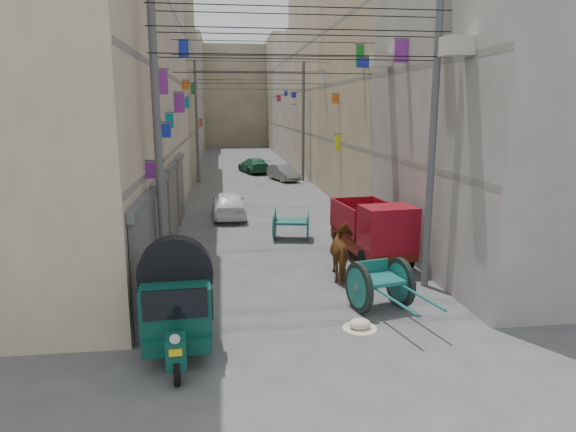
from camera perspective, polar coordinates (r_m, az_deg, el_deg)
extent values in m
plane|color=#474749|center=(9.00, 7.41, -21.48)|extent=(140.00, 140.00, 0.00)
cube|color=slate|center=(15.49, -15.15, 5.02)|extent=(0.25, 9.80, 0.18)
cube|color=slate|center=(15.45, -15.78, 16.13)|extent=(0.25, 9.80, 0.18)
cube|color=beige|center=(26.94, -20.78, 13.38)|extent=(8.00, 12.00, 12.00)
cube|color=slate|center=(26.39, -12.03, 7.83)|extent=(0.25, 11.76, 0.18)
cube|color=slate|center=(26.37, -12.32, 14.35)|extent=(0.25, 11.76, 0.18)
cube|color=slate|center=(26.68, -12.62, 20.79)|extent=(0.25, 11.76, 0.18)
cube|color=#AFA78A|center=(39.76, -16.55, 14.36)|extent=(8.00, 14.00, 14.00)
cube|color=slate|center=(39.35, -10.57, 9.13)|extent=(0.25, 13.72, 0.18)
cube|color=slate|center=(39.33, -10.74, 13.50)|extent=(0.25, 13.72, 0.18)
cube|color=slate|center=(39.54, -10.91, 17.85)|extent=(0.25, 13.72, 0.18)
cube|color=#9F9A95|center=(53.59, -14.13, 12.54)|extent=(8.00, 14.00, 11.80)
cube|color=slate|center=(53.32, -9.78, 9.82)|extent=(0.25, 13.72, 0.18)
cube|color=slate|center=(53.31, -9.90, 13.05)|extent=(0.25, 13.72, 0.18)
cube|color=slate|center=(53.46, -10.02, 16.26)|extent=(0.25, 13.72, 0.18)
cube|color=tan|center=(66.55, -12.88, 13.13)|extent=(8.00, 12.00, 13.50)
cube|color=slate|center=(66.31, -9.35, 10.20)|extent=(0.25, 11.76, 0.18)
cube|color=slate|center=(66.30, -9.44, 12.79)|extent=(0.25, 11.76, 0.18)
cube|color=slate|center=(66.42, -9.53, 15.38)|extent=(0.25, 11.76, 0.18)
cube|color=#9F9A95|center=(18.32, 26.89, 15.53)|extent=(8.00, 10.00, 13.00)
cube|color=slate|center=(16.54, 14.55, 5.46)|extent=(0.25, 9.80, 0.18)
cube|color=slate|center=(16.50, 15.11, 15.87)|extent=(0.25, 9.80, 0.18)
cube|color=tan|center=(28.12, 13.91, 13.69)|extent=(8.00, 12.00, 12.00)
cube|color=slate|center=(27.02, 5.84, 8.12)|extent=(0.25, 11.76, 0.18)
cube|color=slate|center=(26.99, 5.98, 14.48)|extent=(0.25, 11.76, 0.18)
cube|color=slate|center=(27.30, 6.12, 20.78)|extent=(0.25, 11.76, 0.18)
cube|color=#C6B496|center=(40.57, 7.17, 14.69)|extent=(8.00, 14.00, 14.00)
cube|color=slate|center=(39.77, 1.53, 9.35)|extent=(0.25, 13.72, 0.18)
cube|color=slate|center=(39.75, 1.55, 13.68)|extent=(0.25, 13.72, 0.18)
cube|color=slate|center=(39.96, 1.58, 17.98)|extent=(0.25, 13.72, 0.18)
cube|color=beige|center=(54.20, 3.36, 12.86)|extent=(8.00, 14.00, 11.80)
cube|color=slate|center=(53.63, -0.82, 10.00)|extent=(0.25, 13.72, 0.18)
cube|color=slate|center=(53.62, -0.83, 13.21)|extent=(0.25, 13.72, 0.18)
cube|color=slate|center=(53.78, -0.84, 16.40)|extent=(0.25, 13.72, 0.18)
cube|color=#AFA78A|center=(67.03, 1.25, 13.40)|extent=(8.00, 12.00, 13.50)
cube|color=slate|center=(66.56, -2.13, 10.35)|extent=(0.25, 11.76, 0.18)
cube|color=slate|center=(66.55, -2.15, 12.94)|extent=(0.25, 11.76, 0.18)
cube|color=slate|center=(66.67, -2.17, 15.52)|extent=(0.25, 11.76, 0.18)
cube|color=#AFA78A|center=(73.30, -5.96, 13.02)|extent=(22.00, 10.00, 13.00)
cube|color=#46464B|center=(12.73, -15.67, -5.18)|extent=(0.12, 3.00, 2.60)
cube|color=#525254|center=(12.39, -15.95, 1.25)|extent=(0.18, 3.20, 0.25)
cube|color=#46464B|center=(16.28, -13.87, -1.40)|extent=(0.12, 3.00, 2.60)
cube|color=#525254|center=(16.01, -14.05, 3.66)|extent=(0.18, 3.20, 0.25)
cube|color=#46464B|center=(19.88, -12.72, 1.03)|extent=(0.12, 3.00, 2.60)
cube|color=#525254|center=(19.66, -12.85, 5.18)|extent=(0.18, 3.20, 0.25)
cube|color=#46464B|center=(23.61, -11.91, 2.75)|extent=(0.12, 3.00, 2.60)
cube|color=#525254|center=(23.43, -12.01, 6.25)|extent=(0.18, 3.20, 0.25)
cube|color=#1B2DBD|center=(41.95, 0.63, 13.28)|extent=(0.38, 0.08, 0.41)
cube|color=#B4183E|center=(48.91, -9.69, 10.15)|extent=(0.27, 0.08, 0.71)
cube|color=purple|center=(13.88, -14.63, 4.93)|extent=(0.44, 0.08, 0.42)
cube|color=purple|center=(23.12, -11.99, 12.20)|extent=(0.45, 0.08, 0.84)
cube|color=#B4183E|center=(52.46, -1.04, 12.92)|extent=(0.41, 0.08, 0.59)
cube|color=#1B2DBD|center=(17.12, -13.53, 9.21)|extent=(0.38, 0.08, 0.44)
cube|color=silver|center=(41.21, 0.73, 11.74)|extent=(0.43, 0.08, 0.72)
cube|color=#1B2DBD|center=(47.26, -0.24, 13.45)|extent=(0.28, 0.08, 0.44)
cube|color=#1B2DBD|center=(27.47, -11.51, 17.73)|extent=(0.48, 0.08, 0.84)
cube|color=#D56119|center=(45.38, -9.84, 10.09)|extent=(0.31, 0.08, 0.44)
cube|color=#D56119|center=(26.92, 5.30, 12.83)|extent=(0.35, 0.08, 0.45)
cube|color=silver|center=(30.52, 3.82, 15.05)|extent=(0.34, 0.08, 0.79)
cube|color=#0D7A90|center=(19.36, -13.03, 10.27)|extent=(0.28, 0.08, 0.52)
cube|color=#198D28|center=(36.94, -10.54, 13.72)|extent=(0.28, 0.08, 0.74)
cube|color=#E5F31B|center=(26.49, 5.55, 8.10)|extent=(0.26, 0.08, 0.80)
cube|color=#D56119|center=(17.71, 12.55, 17.28)|extent=(0.34, 0.08, 0.55)
cube|color=purple|center=(15.92, -14.07, 14.18)|extent=(0.47, 0.08, 0.67)
cube|color=#D56119|center=(28.48, -11.29, 14.06)|extent=(0.40, 0.08, 0.47)
cube|color=#0D7A90|center=(28.98, -11.23, 12.25)|extent=(0.32, 0.08, 0.55)
cube|color=#1B2DBD|center=(21.85, 8.35, 16.44)|extent=(0.47, 0.08, 0.35)
cube|color=#198D28|center=(22.71, 7.98, 17.15)|extent=(0.32, 0.08, 0.89)
cube|color=purple|center=(17.62, 12.48, 17.43)|extent=(0.44, 0.08, 0.69)
cube|color=#198D28|center=(13.55, -15.95, 3.19)|extent=(0.10, 3.20, 0.80)
cube|color=purple|center=(22.43, -12.64, 6.63)|extent=(0.10, 3.20, 0.80)
cube|color=#198D28|center=(34.37, -10.89, 8.42)|extent=(0.10, 3.20, 0.80)
cube|color=#E5F31B|center=(46.34, -10.03, 9.29)|extent=(0.10, 3.20, 0.80)
cube|color=purple|center=(14.71, 17.17, 3.78)|extent=(0.10, 3.20, 0.80)
cube|color=#E5F31B|center=(23.15, 7.94, 6.95)|extent=(0.10, 3.20, 0.80)
cube|color=#0D7A90|center=(34.84, 2.72, 8.66)|extent=(0.10, 3.20, 0.80)
cube|color=#E5F31B|center=(46.69, 0.11, 9.48)|extent=(0.10, 3.20, 0.80)
cube|color=#B7B1A4|center=(13.59, 18.25, 17.49)|extent=(0.70, 0.55, 0.45)
cube|color=#B7B1A4|center=(19.19, 10.29, 16.66)|extent=(0.70, 0.55, 0.45)
cylinder|color=#525254|center=(13.38, -14.23, 7.50)|extent=(0.20, 0.20, 8.00)
cylinder|color=#525254|center=(14.43, 15.74, 7.71)|extent=(0.20, 0.20, 8.00)
cylinder|color=#525254|center=(35.30, -10.10, 10.16)|extent=(0.20, 0.20, 8.00)
cylinder|color=#525254|center=(35.71, 1.71, 10.35)|extent=(0.20, 0.20, 8.00)
cylinder|color=black|center=(12.98, 1.73, 17.45)|extent=(7.40, 0.02, 0.02)
cylinder|color=black|center=(13.05, 1.75, 20.08)|extent=(7.40, 0.02, 0.02)
cylinder|color=black|center=(13.13, 1.76, 22.24)|extent=(7.40, 0.02, 0.02)
cylinder|color=black|center=(13.96, 1.05, 17.06)|extent=(7.40, 0.02, 0.02)
cylinder|color=black|center=(14.03, 1.06, 19.50)|extent=(7.40, 0.02, 0.02)
cylinder|color=black|center=(14.10, 1.07, 21.51)|extent=(7.40, 0.02, 0.02)
cylinder|color=black|center=(19.40, -1.42, 15.60)|extent=(7.40, 0.02, 0.02)
cylinder|color=black|center=(19.45, -1.43, 17.36)|extent=(7.40, 0.02, 0.02)
cylinder|color=black|center=(19.50, -1.44, 18.82)|extent=(7.40, 0.02, 0.02)
cylinder|color=black|center=(27.36, -3.23, 14.49)|extent=(7.40, 0.02, 0.02)
cylinder|color=black|center=(27.39, -3.25, 15.74)|extent=(7.40, 0.02, 0.02)
cylinder|color=black|center=(27.43, -3.26, 16.79)|extent=(7.40, 0.02, 0.02)
cylinder|color=black|center=(35.33, -4.22, 13.88)|extent=(7.40, 0.02, 0.02)
cylinder|color=black|center=(35.36, -4.23, 14.85)|extent=(7.40, 0.02, 0.02)
cylinder|color=black|center=(35.39, -4.25, 15.66)|extent=(7.40, 0.02, 0.02)
cylinder|color=black|center=(9.91, -12.24, -16.36)|extent=(0.16, 0.59, 0.58)
cylinder|color=black|center=(11.73, -14.86, -11.87)|extent=(0.16, 0.59, 0.58)
cylinder|color=black|center=(11.69, -9.13, -11.69)|extent=(0.16, 0.59, 0.58)
cube|color=#0B3F35|center=(11.04, -12.11, -12.09)|extent=(1.41, 2.05, 0.29)
cube|color=#0B3F35|center=(9.81, -12.32, -14.49)|extent=(0.39, 0.49, 0.57)
cylinder|color=silver|center=(9.43, -12.46, -13.14)|extent=(0.19, 0.06, 0.19)
cube|color=yellow|center=(9.53, -12.39, -14.62)|extent=(0.23, 0.04, 0.13)
cube|color=#0B3F35|center=(10.87, -12.24, -9.12)|extent=(1.45, 1.85, 0.99)
cube|color=black|center=(9.93, -12.44, -9.57)|extent=(1.20, 0.13, 0.57)
cube|color=black|center=(10.88, -15.93, -8.70)|extent=(0.11, 1.25, 0.68)
cube|color=black|center=(10.82, -8.59, -8.46)|extent=(0.11, 1.25, 0.68)
cube|color=white|center=(10.21, -12.24, -13.72)|extent=(1.30, 0.12, 0.06)
cylinder|color=black|center=(12.82, 7.88, -7.89)|extent=(0.41, 1.25, 1.25)
cylinder|color=#145B55|center=(12.82, 7.88, -7.89)|extent=(0.37, 0.99, 0.98)
cylinder|color=#525254|center=(12.82, 7.88, -7.89)|extent=(0.23, 0.20, 0.16)
cylinder|color=black|center=(13.38, 12.32, -7.20)|extent=(0.41, 1.25, 1.25)
cylinder|color=#145B55|center=(13.38, 12.32, -7.20)|extent=(0.37, 0.99, 0.98)
cylinder|color=#525254|center=(13.38, 12.32, -7.20)|extent=(0.23, 0.20, 0.16)
cylinder|color=#525254|center=(13.09, 10.15, -7.54)|extent=(1.20, 0.34, 0.07)
cube|color=#145B55|center=(13.04, 10.18, -6.88)|extent=(1.14, 1.17, 0.09)
cube|color=#145B55|center=(13.35, 9.24, -5.51)|extent=(0.93, 0.28, 0.31)
cylinder|color=#145B55|center=(11.99, 11.39, -8.99)|extent=(0.52, 2.02, 0.06)
cylinder|color=#145B55|center=(12.36, 14.26, -8.47)|extent=(0.52, 2.02, 0.06)
cylinder|color=black|center=(15.90, 8.49, -5.00)|extent=(0.28, 0.74, 0.72)
cylinder|color=black|center=(18.05, 5.62, -2.88)|extent=(0.28, 0.74, 0.72)
cylinder|color=black|center=(16.47, 13.07, -4.58)|extent=(0.28, 0.74, 0.72)
cylinder|color=black|center=(18.56, 9.75, -2.59)|extent=(0.28, 0.74, 0.72)
cube|color=#60170D|center=(17.16, 9.20, -2.93)|extent=(1.97, 3.75, 0.38)
cube|color=maroon|center=(15.87, 11.04, -1.37)|extent=(1.70, 1.31, 1.36)
cube|color=black|center=(15.39, 11.85, -1.40)|extent=(1.42, 0.22, 0.60)
cube|color=#60170D|center=(17.63, 8.47, -1.52)|extent=(1.89, 2.57, 0.13)
cube|color=maroon|center=(17.24, 6.07, -0.16)|extent=(0.33, 2.39, 0.93)
cube|color=maroon|center=(17.84, 10.88, 0.09)|extent=(0.33, 2.39, 0.93)
cube|color=maroon|center=(18.60, 7.15, 0.69)|extent=(1.63, 0.25, 0.93)
cylinder|color=#145B55|center=(19.66, -1.51, -0.90)|extent=(0.30, 1.18, 1.19)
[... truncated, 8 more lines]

